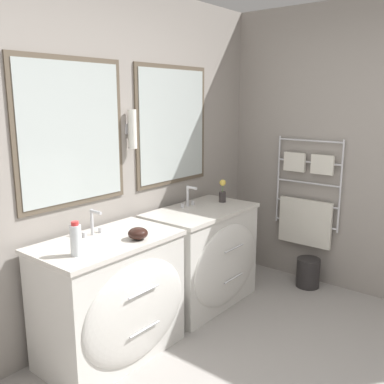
# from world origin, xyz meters

# --- Properties ---
(wall_back) EXTENTS (5.68, 0.15, 2.60)m
(wall_back) POSITION_xyz_m (0.02, 1.89, 1.31)
(wall_back) COLOR gray
(wall_back) RESTS_ON ground_plane
(wall_right) EXTENTS (0.13, 3.79, 2.60)m
(wall_right) POSITION_xyz_m (2.07, 0.84, 1.29)
(wall_right) COLOR gray
(wall_right) RESTS_ON ground_plane
(vanity_left) EXTENTS (0.98, 0.63, 0.85)m
(vanity_left) POSITION_xyz_m (-0.05, 1.50, 0.43)
(vanity_left) COLOR silver
(vanity_left) RESTS_ON ground_plane
(vanity_right) EXTENTS (0.98, 0.63, 0.85)m
(vanity_right) POSITION_xyz_m (0.98, 1.50, 0.43)
(vanity_right) COLOR silver
(vanity_right) RESTS_ON ground_plane
(faucet_left) EXTENTS (0.17, 0.11, 0.18)m
(faucet_left) POSITION_xyz_m (-0.05, 1.68, 0.93)
(faucet_left) COLOR silver
(faucet_left) RESTS_ON vanity_left
(faucet_right) EXTENTS (0.17, 0.11, 0.18)m
(faucet_right) POSITION_xyz_m (0.98, 1.68, 0.93)
(faucet_right) COLOR silver
(faucet_right) RESTS_ON vanity_right
(toiletry_bottle) EXTENTS (0.07, 0.07, 0.21)m
(toiletry_bottle) POSITION_xyz_m (-0.36, 1.44, 0.94)
(toiletry_bottle) COLOR silver
(toiletry_bottle) RESTS_ON vanity_left
(amenity_bowl) EXTENTS (0.13, 0.13, 0.08)m
(amenity_bowl) POSITION_xyz_m (0.08, 1.38, 0.89)
(amenity_bowl) COLOR black
(amenity_bowl) RESTS_ON vanity_left
(flower_vase) EXTENTS (0.06, 0.06, 0.21)m
(flower_vase) POSITION_xyz_m (1.30, 1.54, 0.94)
(flower_vase) COLOR #332D2D
(flower_vase) RESTS_ON vanity_right
(waste_bin) EXTENTS (0.22, 0.22, 0.28)m
(waste_bin) POSITION_xyz_m (1.86, 0.93, 0.14)
(waste_bin) COLOR #282626
(waste_bin) RESTS_ON ground_plane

